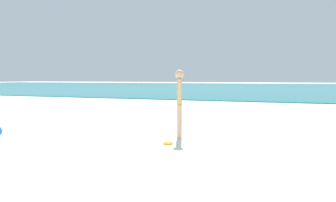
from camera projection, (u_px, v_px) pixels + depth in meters
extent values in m
plane|color=silver|center=(57.00, 174.00, 4.09)|extent=(200.00, 200.00, 0.00)
cube|color=teal|center=(234.00, 87.00, 45.84)|extent=(160.00, 60.00, 0.06)
cylinder|color=#DDAD84|center=(180.00, 122.00, 6.50)|extent=(0.11, 0.11, 0.83)
cylinder|color=#DDAD84|center=(179.00, 121.00, 6.64)|extent=(0.11, 0.11, 0.83)
cube|color=yellow|center=(179.00, 92.00, 6.51)|extent=(0.17, 0.22, 0.62)
sphere|color=#DDAD84|center=(180.00, 74.00, 6.47)|extent=(0.23, 0.23, 0.23)
cylinder|color=#DDAD84|center=(180.00, 91.00, 6.35)|extent=(0.08, 0.08, 0.56)
cylinder|color=#DDAD84|center=(179.00, 90.00, 6.66)|extent=(0.08, 0.08, 0.56)
cylinder|color=orange|center=(168.00, 143.00, 5.97)|extent=(0.23, 0.23, 0.03)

